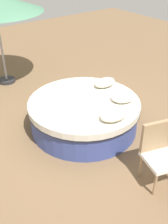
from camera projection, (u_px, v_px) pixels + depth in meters
name	position (u px, v px, depth m)	size (l,w,h in m)	color
ground_plane	(84.00, 127.00, 5.57)	(16.00, 16.00, 0.00)	brown
round_bed	(84.00, 114.00, 5.41)	(2.15, 2.15, 0.61)	#38478C
throw_pillow_0	(114.00, 114.00, 4.70)	(0.52, 0.37, 0.16)	beige
throw_pillow_1	(123.00, 97.00, 5.24)	(0.46, 0.40, 0.15)	silver
throw_pillow_2	(105.00, 82.00, 5.73)	(0.48, 0.30, 0.17)	beige
patio_chair	(160.00, 149.00, 4.13)	(0.64, 0.63, 0.98)	#997A56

